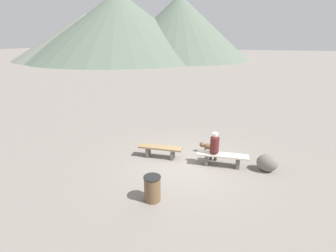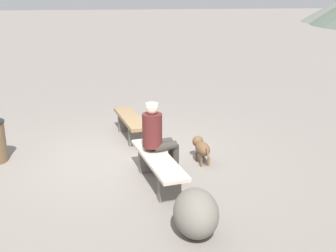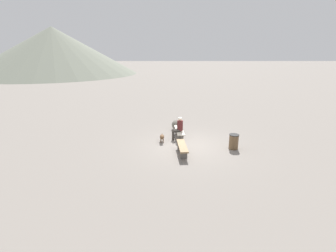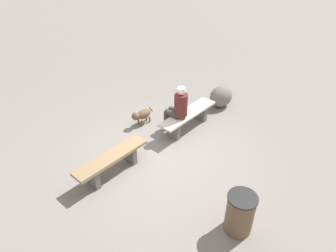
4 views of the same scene
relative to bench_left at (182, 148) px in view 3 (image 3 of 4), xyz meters
name	(u,v)px [view 3 (image 3 of 4)]	position (x,y,z in m)	size (l,w,h in m)	color
ground	(187,146)	(1.16, -0.31, -0.38)	(210.00, 210.00, 0.06)	gray
bench_left	(182,148)	(0.00, 0.00, 0.00)	(1.76, 0.51, 0.47)	#605B56
bench_right	(179,132)	(2.43, 0.03, 0.00)	(1.90, 0.55, 0.48)	#605B56
seated_person	(179,127)	(2.10, 0.10, 0.41)	(0.39, 0.62, 1.31)	#511E1E
dog	(162,137)	(1.70, 1.03, -0.06)	(0.70, 0.25, 0.44)	brown
trash_bin	(234,142)	(0.70, -2.70, 0.05)	(0.51, 0.51, 0.78)	brown
boulder	(176,125)	(4.00, 0.16, -0.03)	(0.58, 0.74, 0.63)	#6B665B
distant_peak_0	(54,51)	(43.01, 24.44, 4.42)	(34.03, 34.03, 9.53)	gray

